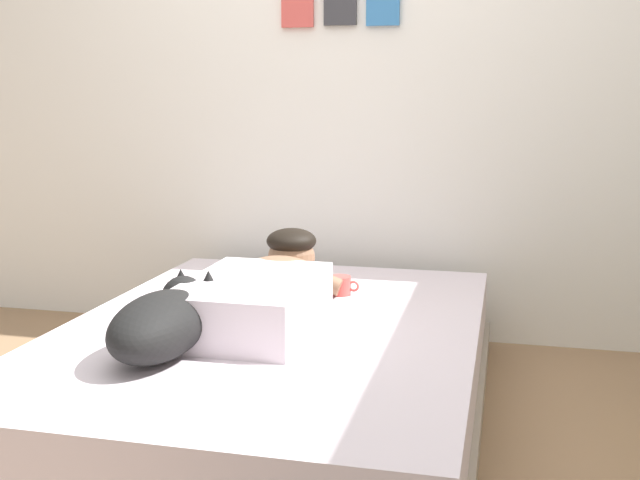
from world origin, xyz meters
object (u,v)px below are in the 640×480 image
object	(u,v)px
bed	(273,374)
cell_phone	(216,320)
dog	(163,322)
person_lying	(264,290)
coffee_cup	(340,285)
pillow	(265,276)

from	to	relation	value
bed	cell_phone	bearing A→B (deg)	-175.31
bed	dog	bearing A→B (deg)	-120.95
person_lying	coffee_cup	bearing A→B (deg)	64.33
person_lying	bed	bearing A→B (deg)	-52.24
bed	coffee_cup	size ratio (longest dim) A/B	16.34
pillow	dog	xyz separation A→B (m)	(-0.06, -0.87, 0.05)
cell_phone	bed	bearing A→B (deg)	4.69
coffee_cup	cell_phone	bearing A→B (deg)	-126.41
pillow	dog	distance (m)	0.87
pillow	coffee_cup	bearing A→B (deg)	-3.55
person_lying	cell_phone	size ratio (longest dim) A/B	6.57
dog	coffee_cup	distance (m)	0.93
dog	coffee_cup	size ratio (longest dim) A/B	4.60
person_lying	dog	xyz separation A→B (m)	(-0.19, -0.45, -0.00)
bed	dog	xyz separation A→B (m)	(-0.23, -0.39, 0.29)
person_lying	cell_phone	world-z (taller)	person_lying
coffee_cup	bed	bearing A→B (deg)	-107.76
person_lying	coffee_cup	world-z (taller)	person_lying
person_lying	cell_phone	xyz separation A→B (m)	(-0.16, -0.08, -0.10)
coffee_cup	pillow	bearing A→B (deg)	176.45
pillow	person_lying	world-z (taller)	person_lying
cell_phone	coffee_cup	bearing A→B (deg)	53.59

